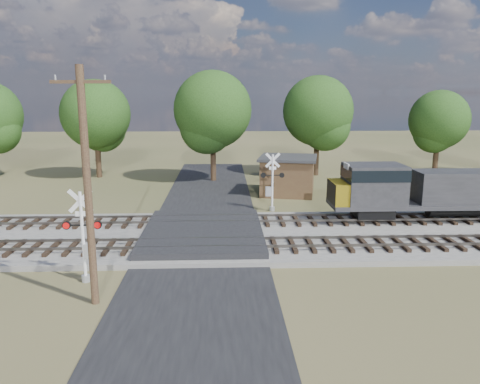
{
  "coord_description": "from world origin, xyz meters",
  "views": [
    {
      "loc": [
        1.2,
        -26.35,
        8.56
      ],
      "look_at": [
        2.25,
        2.0,
        2.52
      ],
      "focal_mm": 35.0,
      "sensor_mm": 36.0,
      "label": 1
    }
  ],
  "objects_px": {
    "crossing_signal_near": "(85,244)",
    "equipment_shed": "(288,175)",
    "crossing_signal_far": "(271,187)",
    "utility_pole": "(87,183)"
  },
  "relations": [
    {
      "from": "crossing_signal_near",
      "to": "equipment_shed",
      "type": "distance_m",
      "value": 22.19
    },
    {
      "from": "crossing_signal_near",
      "to": "equipment_shed",
      "type": "xyz_separation_m",
      "value": [
        11.85,
        18.76,
        -0.18
      ]
    },
    {
      "from": "crossing_signal_near",
      "to": "crossing_signal_far",
      "type": "height_order",
      "value": "crossing_signal_near"
    },
    {
      "from": "utility_pole",
      "to": "crossing_signal_near",
      "type": "bearing_deg",
      "value": 119.1
    },
    {
      "from": "crossing_signal_near",
      "to": "equipment_shed",
      "type": "relative_size",
      "value": 0.78
    },
    {
      "from": "crossing_signal_far",
      "to": "equipment_shed",
      "type": "xyz_separation_m",
      "value": [
        2.05,
        5.88,
        -0.16
      ]
    },
    {
      "from": "crossing_signal_far",
      "to": "equipment_shed",
      "type": "bearing_deg",
      "value": -108.35
    },
    {
      "from": "crossing_signal_far",
      "to": "equipment_shed",
      "type": "height_order",
      "value": "crossing_signal_far"
    },
    {
      "from": "utility_pole",
      "to": "equipment_shed",
      "type": "bearing_deg",
      "value": 69.42
    },
    {
      "from": "equipment_shed",
      "to": "crossing_signal_far",
      "type": "bearing_deg",
      "value": -96.88
    }
  ]
}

